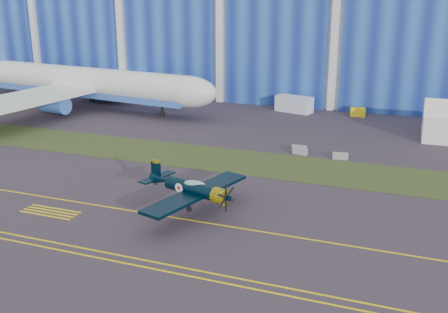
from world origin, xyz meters
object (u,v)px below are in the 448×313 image
at_px(shipping_container, 294,104).
at_px(tug, 358,112).
at_px(jetliner, 84,50).
at_px(warbird, 192,188).

relative_size(shipping_container, tug, 2.63).
xyz_separation_m(jetliner, tug, (49.03, 10.23, -9.99)).
relative_size(jetliner, shipping_container, 10.18).
xyz_separation_m(warbird, tug, (10.04, 49.23, -1.90)).
height_order(warbird, shipping_container, warbird).
distance_m(jetliner, shipping_container, 40.00).
distance_m(warbird, shipping_container, 48.78).
height_order(jetliner, tug, jetliner).
height_order(warbird, tug, warbird).
distance_m(jetliner, tug, 51.08).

